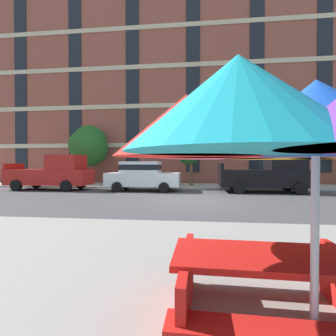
# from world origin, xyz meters

# --- Properties ---
(ground_plane) EXTENTS (120.00, 120.00, 0.00)m
(ground_plane) POSITION_xyz_m (0.00, 0.00, 0.00)
(ground_plane) COLOR #424244
(sidewalk_far) EXTENTS (56.00, 3.60, 0.12)m
(sidewalk_far) POSITION_xyz_m (0.00, 6.80, 0.06)
(sidewalk_far) COLOR #B2ADA3
(sidewalk_far) RESTS_ON ground
(apartment_building) EXTENTS (44.59, 12.08, 16.00)m
(apartment_building) POSITION_xyz_m (0.00, 14.99, 8.00)
(apartment_building) COLOR #934C3D
(apartment_building) RESTS_ON ground
(pickup_red) EXTENTS (5.10, 2.12, 2.20)m
(pickup_red) POSITION_xyz_m (-8.69, 3.70, 1.03)
(pickup_red) COLOR #B21E19
(pickup_red) RESTS_ON ground
(sedan_white) EXTENTS (4.40, 1.98, 1.78)m
(sedan_white) POSITION_xyz_m (-2.97, 3.70, 0.95)
(sedan_white) COLOR silver
(sedan_white) RESTS_ON ground
(pickup_black) EXTENTS (5.10, 2.12, 2.20)m
(pickup_black) POSITION_xyz_m (4.39, 3.70, 1.03)
(pickup_black) COLOR black
(pickup_black) RESTS_ON ground
(street_tree_left) EXTENTS (2.92, 2.92, 4.65)m
(street_tree_left) POSITION_xyz_m (-8.08, 7.44, 3.10)
(street_tree_left) COLOR #4C3823
(street_tree_left) RESTS_ON ground
(street_tree_middle) EXTENTS (1.92, 2.10, 3.37)m
(street_tree_middle) POSITION_xyz_m (-0.16, 6.49, 2.50)
(street_tree_middle) COLOR brown
(street_tree_middle) RESTS_ON ground
(patio_umbrella) EXTENTS (3.10, 3.10, 2.25)m
(patio_umbrella) POSITION_xyz_m (1.12, -9.00, 1.93)
(patio_umbrella) COLOR silver
(patio_umbrella) RESTS_ON ground
(picnic_table) EXTENTS (1.84, 1.57, 0.77)m
(picnic_table) POSITION_xyz_m (0.91, -8.58, 0.49)
(picnic_table) COLOR red
(picnic_table) RESTS_ON ground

